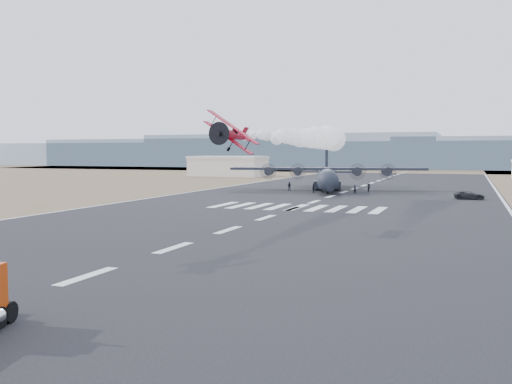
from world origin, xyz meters
The scene contains 20 objects.
ground centered at (0.00, 0.00, 0.00)m, with size 500.00×500.00×0.00m, color black.
scrub_far centered at (0.00, 230.00, 0.00)m, with size 500.00×80.00×0.00m, color brown.
runway_markings centered at (0.00, 60.00, 0.01)m, with size 60.00×260.00×0.01m, color silver, non-canonical shape.
ridge_seg_a centered at (-195.00, 260.00, 6.50)m, with size 150.00×50.00×13.00m, color #8091A2.
ridge_seg_b centered at (-130.00, 260.00, 7.50)m, with size 150.00×50.00×15.00m, color #8091A2.
ridge_seg_c centered at (-65.00, 260.00, 8.50)m, with size 150.00×50.00×17.00m, color #8091A2.
ridge_seg_d centered at (0.00, 260.00, 6.50)m, with size 150.00×50.00×13.00m, color #8091A2.
hangar_left centered at (-52.00, 145.00, 3.41)m, with size 24.50×14.50×6.70m.
aerobatic_biplane centered at (0.23, 24.24, 10.20)m, with size 5.72×5.99×4.94m.
smoke_trail centered at (1.35, 57.65, 10.51)m, with size 4.21×41.31×4.21m.
transport_aircraft centered at (-4.84, 89.51, 3.08)m, with size 41.07×33.58×11.96m.
support_vehicle centered at (24.11, 74.43, 0.71)m, with size 2.36×5.12×1.42m, color black.
crew_a centered at (-4.13, 83.32, 0.89)m, with size 0.65×0.54×1.78m, color black.
crew_b centered at (-4.09, 81.62, 0.79)m, with size 0.76×0.47×1.57m, color black.
crew_c centered at (-3.29, 80.36, 0.92)m, with size 1.19×0.55×1.84m, color black.
crew_d centered at (-5.43, 80.17, 0.88)m, with size 1.03×0.53×1.76m, color black.
crew_e centered at (-2.88, 81.65, 0.80)m, with size 0.78×0.48×1.60m, color black.
crew_f centered at (4.78, 85.77, 0.90)m, with size 1.67×0.54×1.80m, color black.
crew_g centered at (3.04, 80.06, 0.88)m, with size 0.64×0.53×1.75m, color black.
crew_h centered at (-11.94, 84.67, 0.91)m, with size 0.89×0.55×1.82m, color black.
Camera 1 is at (23.87, -31.41, 8.40)m, focal length 40.00 mm.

